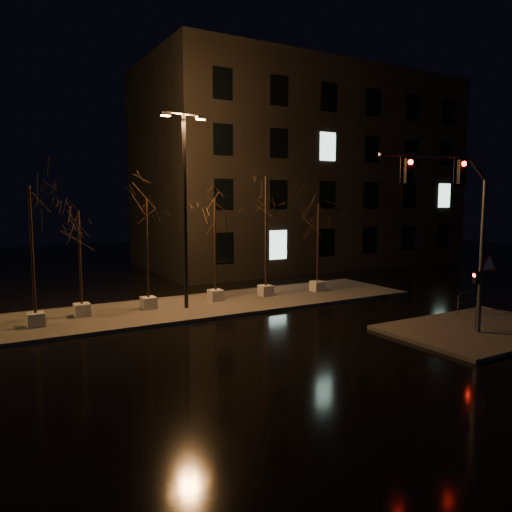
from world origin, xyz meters
TOP-DOWN VIEW (x-y plane):
  - ground at (0.00, 0.00)m, footprint 90.00×90.00m
  - median at (0.00, 6.00)m, footprint 22.00×5.00m
  - sidewalk_corner at (7.50, -3.50)m, footprint 7.00×5.00m
  - building at (14.00, 18.00)m, footprint 25.00×12.00m
  - tree_0 at (-7.57, 5.53)m, footprint 1.80×1.80m
  - tree_1 at (-5.62, 6.42)m, footprint 1.80×1.80m
  - tree_2 at (-2.66, 6.40)m, footprint 1.80×1.80m
  - tree_3 at (0.84, 6.54)m, footprint 1.80×1.80m
  - tree_4 at (3.69, 6.40)m, footprint 1.80×1.80m
  - tree_5 at (6.84, 6.11)m, footprint 1.80×1.80m
  - traffic_signal_mast at (5.96, -3.66)m, footprint 5.35×1.07m
  - streetlight_main at (-1.05, 5.73)m, footprint 2.23×0.52m
  - guard_rail_a at (9.62, -1.50)m, footprint 2.22×0.51m
  - guard_rail_b at (7.46, -4.40)m, footprint 0.22×1.94m

SIDE VIEW (x-z plane):
  - ground at x=0.00m, z-range 0.00..0.00m
  - median at x=0.00m, z-range 0.00..0.15m
  - sidewalk_corner at x=7.50m, z-range 0.00..0.15m
  - guard_rail_b at x=7.46m, z-range 0.28..1.20m
  - guard_rail_a at x=9.62m, z-range 0.30..1.28m
  - tree_1 at x=-5.62m, z-range 1.37..6.07m
  - tree_5 at x=6.84m, z-range 1.43..6.39m
  - tree_3 at x=0.84m, z-range 1.50..6.72m
  - tree_2 at x=-2.66m, z-range 1.51..6.75m
  - traffic_signal_mast at x=5.96m, z-range 1.19..7.82m
  - tree_0 at x=-7.57m, z-range 1.63..7.37m
  - tree_4 at x=3.69m, z-range 1.80..8.17m
  - streetlight_main at x=-1.05m, z-range 0.84..9.74m
  - building at x=14.00m, z-range 0.00..15.00m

